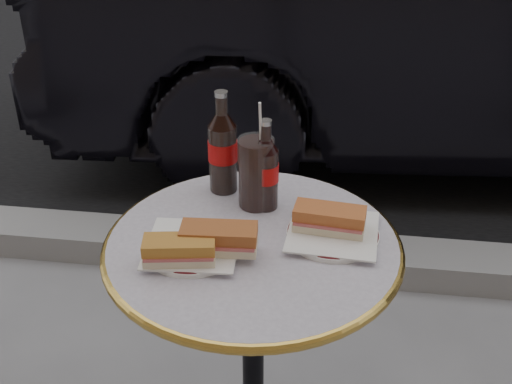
# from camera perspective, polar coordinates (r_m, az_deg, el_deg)

# --- Properties ---
(asphalt_road) EXTENTS (40.00, 8.00, 0.00)m
(asphalt_road) POSITION_cam_1_polar(r_m,az_deg,el_deg) (6.26, 6.37, 16.48)
(asphalt_road) COLOR black
(asphalt_road) RESTS_ON ground
(curb) EXTENTS (40.00, 0.20, 0.12)m
(curb) POSITION_cam_1_polar(r_m,az_deg,el_deg) (2.45, 2.68, -5.57)
(curb) COLOR gray
(curb) RESTS_ON ground
(bistro_table) EXTENTS (0.62, 0.62, 0.73)m
(bistro_table) POSITION_cam_1_polar(r_m,az_deg,el_deg) (1.57, -0.26, -15.42)
(bistro_table) COLOR #BAB2C4
(bistro_table) RESTS_ON ground
(plate_left) EXTENTS (0.21, 0.21, 0.01)m
(plate_left) POSITION_cam_1_polar(r_m,az_deg,el_deg) (1.31, -5.65, -4.93)
(plate_left) COLOR white
(plate_left) RESTS_ON bistro_table
(plate_right) EXTENTS (0.23, 0.23, 0.01)m
(plate_right) POSITION_cam_1_polar(r_m,az_deg,el_deg) (1.35, 6.83, -3.77)
(plate_right) COLOR white
(plate_right) RESTS_ON bistro_table
(sandwich_left_a) EXTENTS (0.15, 0.09, 0.05)m
(sandwich_left_a) POSITION_cam_1_polar(r_m,az_deg,el_deg) (1.25, -6.82, -5.28)
(sandwich_left_a) COLOR #B8782E
(sandwich_left_a) RESTS_ON plate_left
(sandwich_left_b) EXTENTS (0.15, 0.08, 0.05)m
(sandwich_left_b) POSITION_cam_1_polar(r_m,az_deg,el_deg) (1.27, -3.31, -4.27)
(sandwich_left_b) COLOR #A15428
(sandwich_left_b) RESTS_ON plate_left
(sandwich_right) EXTENTS (0.15, 0.08, 0.05)m
(sandwich_right) POSITION_cam_1_polar(r_m,az_deg,el_deg) (1.33, 6.53, -2.53)
(sandwich_right) COLOR #B75D2E
(sandwich_right) RESTS_ON plate_right
(cola_bottle_left) EXTENTS (0.08, 0.08, 0.24)m
(cola_bottle_left) POSITION_cam_1_polar(r_m,az_deg,el_deg) (1.45, -2.99, 4.45)
(cola_bottle_left) COLOR black
(cola_bottle_left) RESTS_ON bistro_table
(cola_bottle_right) EXTENTS (0.07, 0.07, 0.21)m
(cola_bottle_right) POSITION_cam_1_polar(r_m,az_deg,el_deg) (1.39, 0.85, 2.44)
(cola_bottle_right) COLOR black
(cola_bottle_right) RESTS_ON bistro_table
(cola_glass) EXTENTS (0.10, 0.10, 0.16)m
(cola_glass) POSITION_cam_1_polar(r_m,az_deg,el_deg) (1.41, -0.01, 1.74)
(cola_glass) COLOR black
(cola_glass) RESTS_ON bistro_table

